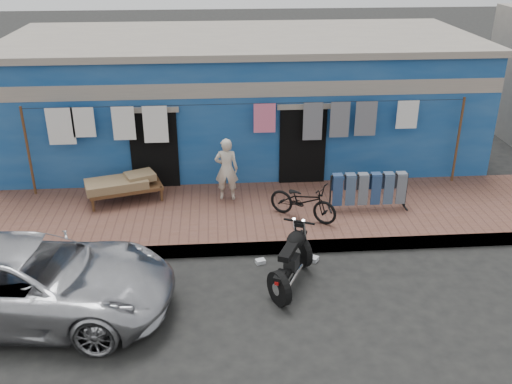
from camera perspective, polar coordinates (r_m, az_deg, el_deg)
name	(u,v)px	position (r m, az deg, el deg)	size (l,w,h in m)	color
ground	(265,300)	(10.10, 0.87, -10.73)	(80.00, 80.00, 0.00)	black
sidewalk	(253,215)	(12.59, -0.34, -2.33)	(28.00, 3.00, 0.25)	brown
curb	(258,248)	(11.33, 0.17, -5.67)	(28.00, 0.10, 0.25)	gray
building	(242,98)	(15.76, -1.39, 9.39)	(12.20, 5.20, 3.36)	navy
clothesline	(232,125)	(13.09, -2.38, 6.68)	(10.06, 0.06, 2.10)	brown
car	(29,279)	(10.10, -21.78, -8.12)	(2.19, 4.81, 1.36)	silver
seated_person	(226,169)	(12.81, -2.97, 2.30)	(0.52, 0.35, 1.45)	beige
bicycle	(303,197)	(12.03, 4.75, -0.49)	(0.54, 1.53, 0.99)	black
motorcycle	(291,258)	(10.24, 3.51, -6.64)	(1.22, 1.74, 1.07)	black
charpoy	(125,189)	(13.20, -12.94, 0.32)	(1.87, 1.26, 0.58)	brown
jeans_rack	(368,190)	(12.70, 11.18, 0.16)	(1.78, 0.36, 0.85)	black
litter_a	(260,261)	(11.07, 0.45, -6.96)	(0.18, 0.14, 0.08)	silver
litter_b	(314,259)	(11.20, 5.86, -6.70)	(0.17, 0.13, 0.08)	silver
litter_c	(279,280)	(10.54, 2.31, -8.74)	(0.22, 0.18, 0.09)	silver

